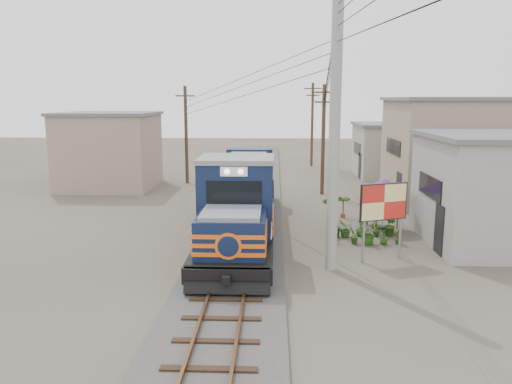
{
  "coord_description": "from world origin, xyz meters",
  "views": [
    {
      "loc": [
        1.45,
        -17.95,
        6.13
      ],
      "look_at": [
        0.64,
        2.9,
        2.2
      ],
      "focal_mm": 35.0,
      "sensor_mm": 36.0,
      "label": 1
    }
  ],
  "objects_px": {
    "market_umbrella": "(384,185)",
    "locomotive": "(243,198)",
    "vendor": "(364,209)",
    "billboard": "(384,204)"
  },
  "relations": [
    {
      "from": "market_umbrella",
      "to": "vendor",
      "type": "bearing_deg",
      "value": 131.09
    },
    {
      "from": "market_umbrella",
      "to": "locomotive",
      "type": "bearing_deg",
      "value": -169.9
    },
    {
      "from": "locomotive",
      "to": "market_umbrella",
      "type": "bearing_deg",
      "value": 10.1
    },
    {
      "from": "billboard",
      "to": "market_umbrella",
      "type": "relative_size",
      "value": 1.09
    },
    {
      "from": "locomotive",
      "to": "vendor",
      "type": "height_order",
      "value": "locomotive"
    },
    {
      "from": "locomotive",
      "to": "market_umbrella",
      "type": "xyz_separation_m",
      "value": [
        6.58,
        1.17,
        0.46
      ]
    },
    {
      "from": "billboard",
      "to": "vendor",
      "type": "xyz_separation_m",
      "value": [
        0.31,
        5.58,
        -1.42
      ]
    },
    {
      "from": "vendor",
      "to": "locomotive",
      "type": "bearing_deg",
      "value": 3.53
    },
    {
      "from": "billboard",
      "to": "market_umbrella",
      "type": "xyz_separation_m",
      "value": [
        1.04,
        4.74,
        -0.07
      ]
    },
    {
      "from": "locomotive",
      "to": "vendor",
      "type": "relative_size",
      "value": 9.84
    }
  ]
}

